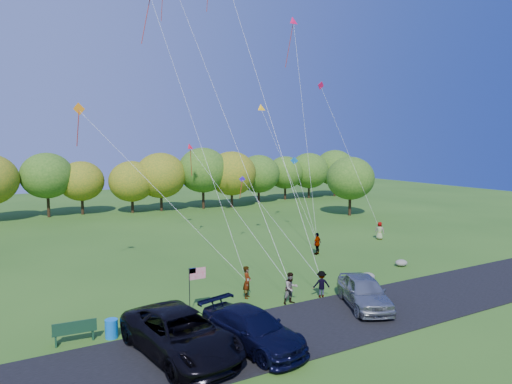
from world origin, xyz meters
TOP-DOWN VIEW (x-y plane):
  - ground at (0.00, 0.00)m, footprint 140.00×140.00m
  - asphalt_lane at (0.00, -4.00)m, footprint 44.00×6.00m
  - treeline at (1.86, 36.29)m, footprint 76.60×28.27m
  - minivan_dark at (-7.95, -3.85)m, footprint 4.14×7.22m
  - minivan_navy at (-4.90, -4.72)m, footprint 3.56×6.11m
  - minivan_silver at (3.04, -3.34)m, footprint 3.94×5.50m
  - flyer_a at (-1.92, 1.31)m, footprint 0.81×0.84m
  - flyer_b at (-0.20, -0.80)m, footprint 0.89×0.69m
  - flyer_c at (2.00, -0.80)m, footprint 1.20×0.97m
  - flyer_d at (8.15, 7.77)m, footprint 1.16×0.84m
  - flyer_e at (16.92, 9.58)m, footprint 0.91×0.99m
  - park_bench at (-11.80, -0.22)m, footprint 1.94×0.55m
  - trash_barrel at (-10.19, -0.47)m, footprint 0.60×0.60m
  - flag_assembly at (-5.65, 0.32)m, footprint 0.97×0.63m
  - boulder_near at (6.65, 0.26)m, footprint 1.12×0.88m
  - boulder_far at (11.47, 1.78)m, footprint 0.96×0.80m
  - kites_aloft at (1.96, 13.48)m, footprint 23.72×9.31m

SIDE VIEW (x-z plane):
  - ground at x=0.00m, z-range 0.00..0.00m
  - asphalt_lane at x=0.00m, z-range 0.00..0.06m
  - boulder_far at x=11.47m, z-range 0.00..0.50m
  - boulder_near at x=6.65m, z-range 0.00..0.56m
  - trash_barrel at x=-10.19m, z-range 0.00..0.90m
  - park_bench at x=-11.80m, z-range 0.04..1.10m
  - flyer_c at x=2.00m, z-range 0.00..1.61m
  - flyer_e at x=16.92m, z-range 0.00..1.69m
  - minivan_navy at x=-4.90m, z-range 0.06..1.72m
  - flyer_b at x=-0.20m, z-range 0.00..1.83m
  - flyer_d at x=8.15m, z-range 0.00..1.83m
  - minivan_silver at x=3.04m, z-range 0.06..1.80m
  - flyer_a at x=-1.92m, z-range 0.00..1.93m
  - minivan_dark at x=-7.95m, z-range 0.06..1.96m
  - flag_assembly at x=-5.65m, z-range 0.66..3.28m
  - treeline at x=1.86m, z-range 0.62..8.59m
  - kites_aloft at x=1.96m, z-range 9.11..29.98m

